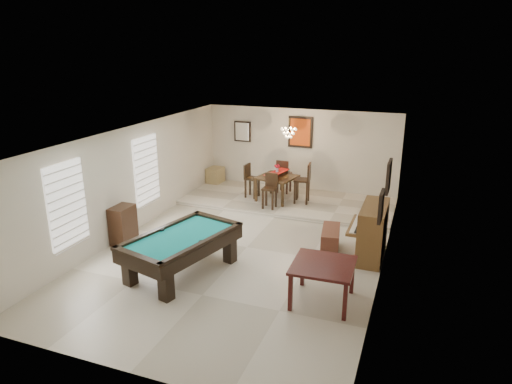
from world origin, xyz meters
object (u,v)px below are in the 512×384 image
Objects in this scene: apothecary_chest at (123,225)px; pool_table at (182,255)px; upright_piano at (366,231)px; corner_bench at (215,175)px; flower_vase at (277,168)px; dining_chair_north at (284,176)px; dining_chair_east at (302,183)px; chandelier at (289,129)px; piano_bench at (330,240)px; dining_chair_west at (252,181)px; dining_chair_south at (269,191)px; dining_table at (277,186)px; square_table at (322,283)px.

pool_table is at bearing -22.12° from apothecary_chest.
corner_bench is at bearing 145.89° from upright_piano.
flower_vase reaches higher than dining_chair_north.
dining_chair_east is 1.92× the size of chandelier.
piano_bench is 3.95m from dining_chair_west.
chandelier reaches higher than dining_chair_south.
dining_chair_west is at bearing 144.41° from upright_piano.
pool_table is at bearing -95.89° from dining_table.
piano_bench is 1.02× the size of dining_chair_south.
pool_table is 3.97m from upright_piano.
apothecary_chest is 4.65m from flower_vase.
upright_piano is 1.22× the size of dining_chair_east.
apothecary_chest is at bearing -128.04° from dining_chair_south.
dining_chair_south is at bearing -88.02° from dining_table.
dining_table reaches higher than apothecary_chest.
corner_bench is (-2.47, 1.73, -0.24)m from dining_chair_south.
apothecary_chest is at bearing -166.64° from upright_piano.
pool_table is 5.49m from dining_chair_north.
upright_piano is 1.57× the size of apothecary_chest.
dining_chair_west is (-0.28, 4.69, 0.22)m from pool_table.
chandelier is at bearing 72.07° from dining_chair_south.
apothecary_chest is 0.90× the size of dining_table.
apothecary_chest is at bearing 161.93° from dining_chair_west.
dining_chair_east is at bearing 129.04° from upright_piano.
upright_piano is at bearing -34.11° from corner_bench.
dining_chair_north is 1.71× the size of chandelier.
upright_piano is at bearing 33.10° from dining_chair_east.
dining_chair_south is 1.07m from dining_chair_west.
dining_chair_west is at bearing 49.75° from dining_chair_north.
dining_chair_south reaches higher than pool_table.
pool_table is 5.17m from chandelier.
square_table is 5.42m from flower_vase.
pool_table is 2.36× the size of dining_table.
upright_piano reaches higher than piano_bench.
corner_bench reaches higher than piano_bench.
flower_vase is 0.83m from dining_chair_east.
dining_chair_north is 1.74m from chandelier.
piano_bench is 2.88m from dining_chair_south.
dining_table reaches higher than pool_table.
apothecary_chest is 4.03m from dining_chair_south.
dining_chair_east reaches higher than pool_table.
dining_chair_north is at bearing 121.88° from piano_bench.
dining_chair_east is (-1.68, 4.84, 0.32)m from square_table.
flower_vase is at bearing 98.53° from pool_table.
dining_table is (-2.88, 2.61, -0.05)m from upright_piano.
pool_table reaches higher than corner_bench.
upright_piano is 5.81× the size of flower_vase.
dining_chair_north is 1.89× the size of corner_bench.
pool_table is at bearing -142.27° from piano_bench.
corner_bench is (-2.42, 0.22, -0.27)m from dining_chair_north.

